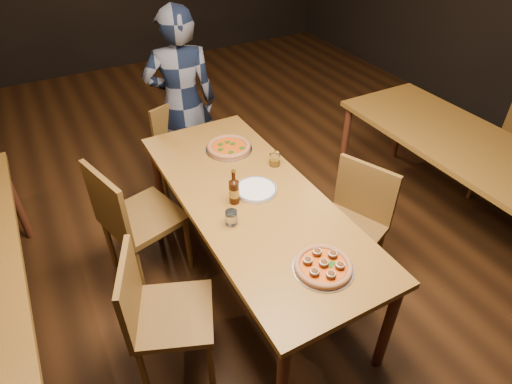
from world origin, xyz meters
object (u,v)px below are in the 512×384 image
chair_main_e (347,230)px  chair_nbr_right (493,146)px  chair_main_sw (143,216)px  chair_main_nw (173,314)px  chair_end (190,153)px  water_glass (231,218)px  pizza_meatball (323,266)px  table_right (465,151)px  pizza_margherita (229,147)px  amber_glass (275,159)px  table_main (252,206)px  beer_bottle (234,191)px  plate_stack (256,190)px  diner (182,104)px

chair_main_e → chair_nbr_right: size_ratio=1.05×
chair_main_sw → chair_main_nw: bearing=158.3°
chair_end → water_glass: (-0.22, -1.29, 0.36)m
pizza_meatball → table_right: bearing=16.5°
chair_main_sw → pizza_meatball: (0.63, -1.14, 0.28)m
chair_end → pizza_meatball: bearing=-108.5°
chair_end → water_glass: 1.35m
chair_nbr_right → pizza_margherita: 2.35m
chair_end → amber_glass: bearing=-91.2°
table_main → pizza_meatball: size_ratio=6.35×
pizza_margherita → water_glass: (-0.33, -0.72, 0.02)m
table_right → beer_bottle: size_ratio=8.84×
chair_nbr_right → plate_stack: size_ratio=3.33×
chair_main_e → pizza_margherita: 1.01m
chair_main_sw → chair_end: (0.60, 0.68, -0.06)m
chair_main_e → plate_stack: size_ratio=3.51×
water_glass → amber_glass: amber_glass is taller
plate_stack → diner: (0.00, 1.28, 0.03)m
table_main → beer_bottle: (-0.12, 0.00, 0.15)m
table_right → pizza_margherita: pizza_margherita is taller
chair_main_e → plate_stack: 0.68m
diner → pizza_margherita: bearing=110.3°
chair_end → chair_nbr_right: bearing=-45.5°
chair_main_e → chair_main_sw: bearing=-145.2°
chair_main_e → amber_glass: 0.67m
beer_bottle → chair_nbr_right: bearing=-0.6°
chair_nbr_right → diner: size_ratio=0.54×
pizza_margherita → diner: diner is taller
table_main → pizza_margherita: (0.11, 0.56, 0.09)m
table_main → chair_nbr_right: bearing=-0.5°
pizza_meatball → table_main: bearing=93.0°
diner → amber_glass: bearing=118.7°
table_right → chair_main_nw: (-2.38, -0.16, -0.23)m
chair_end → plate_stack: 1.14m
chair_main_nw → diner: bearing=-1.4°
pizza_margherita → water_glass: bearing=-114.8°
pizza_margherita → beer_bottle: bearing=-112.6°
chair_main_sw → chair_main_e: chair_main_sw is taller
table_right → chair_main_nw: chair_main_nw is taller
chair_nbr_right → pizza_margherita: (-2.26, 0.58, 0.34)m
chair_end → amber_glass: chair_end is taller
table_main → beer_bottle: beer_bottle is taller
pizza_meatball → amber_glass: (0.26, 0.93, 0.02)m
chair_main_sw → diner: bearing=-52.2°
table_main → water_glass: 0.30m
chair_main_nw → water_glass: (0.46, 0.20, 0.34)m
chair_main_e → diner: diner is taller
table_right → pizza_margherita: bearing=154.5°
table_right → plate_stack: bearing=172.0°
table_right → beer_bottle: (-1.82, 0.20, 0.15)m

